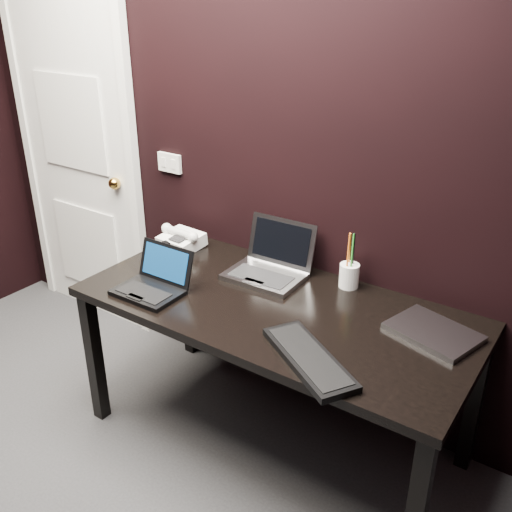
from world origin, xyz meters
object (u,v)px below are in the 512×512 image
Objects in this scene: netbook at (153,284)px; ext_keyboard at (309,358)px; door at (79,156)px; closed_laptop at (433,332)px; desk_phone at (181,239)px; silver_laptop at (269,266)px; pen_cup at (349,275)px; mobile_phone at (166,253)px; desk at (274,320)px.

ext_keyboard is (0.83, -0.07, -0.02)m from netbook.
door is 5.67× the size of closed_laptop.
netbook is at bearing -162.58° from closed_laptop.
desk_phone is (0.93, -0.15, -0.26)m from door.
pen_cup is (0.36, 0.11, 0.02)m from silver_laptop.
ext_keyboard is 0.53m from closed_laptop.
desk_phone is (-0.55, 0.01, -0.00)m from silver_laptop.
desk_phone is 0.96× the size of pen_cup.
mobile_phone is at bearing -163.96° from silver_laptop.
pen_cup is at bearing 37.37° from netbook.
pen_cup reaches higher than ext_keyboard.
desk is 6.85× the size of desk_phone.
silver_laptop reaches higher than desk.
mobile_phone is at bearing 161.09° from ext_keyboard.
door reaches higher than netbook.
silver_laptop reaches higher than closed_laptop.
ext_keyboard is 1.16m from desk_phone.
silver_laptop is 0.70m from ext_keyboard.
desk_phone is (-1.36, 0.08, 0.03)m from closed_laptop.
door reaches higher than ext_keyboard.
netbook is 0.33m from mobile_phone.
silver_laptop is (0.34, 0.42, 0.01)m from netbook.
silver_laptop is at bearing 128.33° from desk.
mobile_phone is 0.91m from pen_cup.
door reaches higher than silver_laptop.
ext_keyboard is 1.90× the size of desk_phone.
netbook is at bearing -63.68° from desk_phone.
silver_laptop is at bearing 135.12° from ext_keyboard.
mobile_phone is (0.97, -0.31, -0.27)m from door.
pen_cup is at bearing 6.07° from desk_phone.
ext_keyboard is at bearing -18.32° from door.
silver_laptop is at bearing 51.40° from netbook.
netbook is 0.54m from silver_laptop.
netbook is 3.11× the size of mobile_phone.
desk is at bearing -166.77° from closed_laptop.
silver_laptop is at bearing -163.17° from pen_cup.
desk is 0.30m from silver_laptop.
pen_cup is (1.84, -0.05, -0.24)m from door.
desk is at bearing -120.34° from pen_cup.
closed_laptop is (1.14, 0.36, -0.03)m from netbook.
door reaches higher than pen_cup.
door is 0.98m from desk_phone.
ext_keyboard reaches higher than closed_laptop.
ext_keyboard reaches higher than desk.
silver_laptop is 0.81m from closed_laptop.
netbook reaches higher than ext_keyboard.
ext_keyboard is at bearing -126.02° from closed_laptop.
closed_laptop is 1.36m from desk_phone.
netbook reaches higher than mobile_phone.
door is 1.05m from mobile_phone.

